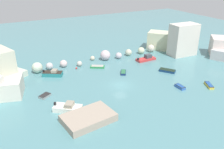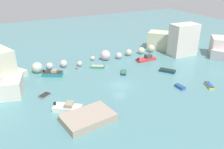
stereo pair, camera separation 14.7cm
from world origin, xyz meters
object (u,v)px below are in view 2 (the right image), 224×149
Objects in this scene: moored_boat_3 at (98,67)px; moored_boat_4 at (167,71)px; channel_buoy at (77,68)px; moored_boat_0 at (68,108)px; moored_boat_5 at (123,72)px; moored_boat_7 at (209,85)px; moored_boat_1 at (147,58)px; stone_dock at (88,118)px; moored_boat_6 at (180,87)px; moored_boat_8 at (45,96)px; moored_boat_2 at (53,73)px.

moored_boat_3 is 0.95× the size of moored_boat_4.
channel_buoy is 0.09× the size of moored_boat_0.
moored_boat_4 is 1.28× the size of moored_boat_5.
moored_boat_0 is 1.63× the size of moored_boat_7.
moored_boat_1 is at bearing 65.87° from moored_boat_0.
stone_dock is 1.58× the size of moored_boat_0.
moored_boat_6 reaches higher than channel_buoy.
moored_boat_8 is at bearing -128.30° from moored_boat_4.
moored_boat_7 is at bearing -21.12° from moored_boat_4.
stone_dock is 5.02m from moored_boat_0.
moored_boat_7 is (6.02, -2.34, -0.02)m from moored_boat_6.
moored_boat_4 is (-0.11, -8.98, -0.22)m from moored_boat_1.
moored_boat_4 is at bearing -32.07° from channel_buoy.
moored_boat_0 is 30.81m from moored_boat_1.
stone_dock reaches higher than moored_boat_7.
moored_boat_8 is (-29.61, -7.60, -0.27)m from moored_boat_1.
moored_boat_1 is at bearing -154.57° from moored_boat_3.
moored_boat_1 is 30.57m from moored_boat_8.
channel_buoy is 19.27m from moored_boat_0.
moored_boat_7 is at bearing -107.02° from moored_boat_5.
moored_boat_8 reaches higher than moored_boat_5.
channel_buoy is 5.32m from moored_boat_3.
moored_boat_5 is (17.07, 9.81, -0.38)m from moored_boat_0.
moored_boat_0 is at bearing -114.31° from channel_buoy.
moored_boat_2 is 1.29× the size of moored_boat_3.
moored_boat_6 is at bearing -53.53° from moored_boat_8.
moored_boat_6 is (21.72, 2.08, -0.32)m from stone_dock.
moored_boat_0 is 23.85m from moored_boat_6.
moored_boat_0 reaches higher than moored_boat_8.
moored_boat_1 reaches higher than moored_boat_8.
moored_boat_8 is at bearing -134.46° from channel_buoy.
moored_boat_0 is (-2.00, 4.60, -0.03)m from stone_dock.
moored_boat_6 is 0.93× the size of moored_boat_8.
moored_boat_2 reaches higher than stone_dock.
moored_boat_4 is (25.04, 10.19, -0.35)m from stone_dock.
moored_boat_4 is 1.54× the size of moored_boat_8.
moored_boat_2 is at bearing 29.67° from moored_boat_3.
moored_boat_0 is 16.29m from moored_boat_2.
moored_boat_1 is 17.42m from moored_boat_6.
moored_boat_8 reaches higher than channel_buoy.
moored_boat_5 is 1.29× the size of moored_boat_6.
moored_boat_2 is (-0.39, 20.81, -0.06)m from stone_dock.
moored_boat_2 is at bearing 32.64° from moored_boat_8.
moored_boat_1 is 1.72× the size of moored_boat_7.
moored_boat_6 is (-3.43, -17.08, -0.19)m from moored_boat_1.
moored_boat_4 is at bearing -36.30° from moored_boat_8.
stone_dock is at bearing -63.68° from moored_boat_7.
moored_boat_2 is 35.15m from moored_boat_7.
moored_boat_6 reaches higher than moored_boat_3.
moored_boat_7 is (2.70, -10.44, 0.01)m from moored_boat_4.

